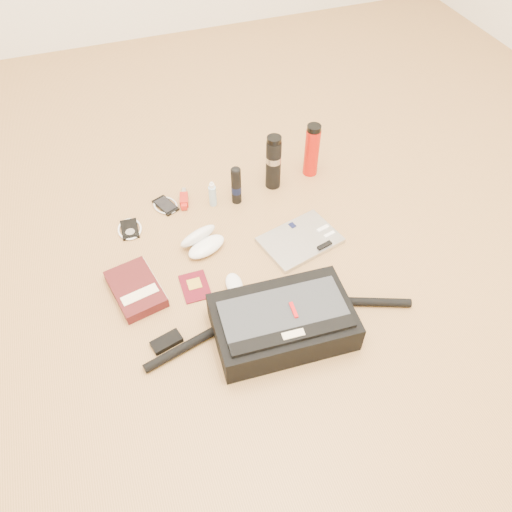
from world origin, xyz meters
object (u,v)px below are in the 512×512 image
at_px(laptop, 300,240).
at_px(thermos_red, 312,150).
at_px(thermos_black, 273,162).
at_px(messenger_bag, 282,322).
at_px(book, 136,289).

relative_size(laptop, thermos_red, 1.36).
bearing_deg(thermos_black, messenger_bag, -108.65).
distance_m(book, thermos_red, 0.93).
bearing_deg(laptop, messenger_bag, -135.82).
height_order(laptop, thermos_black, thermos_black).
bearing_deg(messenger_bag, book, 146.05).
bearing_deg(thermos_red, messenger_bag, -120.08).
xyz_separation_m(laptop, thermos_black, (0.02, 0.34, 0.11)).
bearing_deg(thermos_black, thermos_red, 7.53).
distance_m(messenger_bag, book, 0.53).
xyz_separation_m(messenger_bag, laptop, (0.22, 0.35, -0.05)).
distance_m(laptop, thermos_red, 0.43).
bearing_deg(book, laptop, -8.65).
bearing_deg(thermos_black, book, -150.03).
xyz_separation_m(laptop, book, (-0.63, -0.03, 0.01)).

